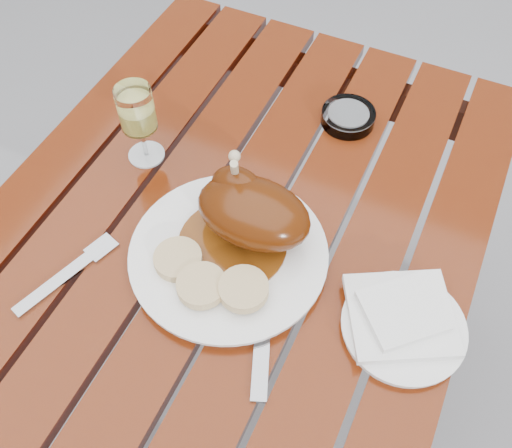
{
  "coord_description": "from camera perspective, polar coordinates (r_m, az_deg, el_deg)",
  "views": [
    {
      "loc": [
        0.27,
        -0.42,
        1.53
      ],
      "look_at": [
        0.05,
        0.06,
        0.78
      ],
      "focal_mm": 40.0,
      "sensor_mm": 36.0,
      "label": 1
    }
  ],
  "objects": [
    {
      "name": "wine_glass",
      "position": [
        1.01,
        -11.55,
        9.69
      ],
      "size": [
        0.08,
        0.08,
        0.16
      ],
      "primitive_type": "cylinder",
      "rotation": [
        0.0,
        0.0,
        -0.17
      ],
      "color": "#F4F06F",
      "rests_on": "table"
    },
    {
      "name": "ashtray",
      "position": [
        1.11,
        9.19,
        10.53
      ],
      "size": [
        0.11,
        0.11,
        0.03
      ],
      "primitive_type": "cylinder",
      "rotation": [
        0.0,
        0.0,
        -0.12
      ],
      "color": "#B2B7BC",
      "rests_on": "table"
    },
    {
      "name": "napkin",
      "position": [
        0.87,
        14.26,
        -8.81
      ],
      "size": [
        0.2,
        0.19,
        0.01
      ],
      "primitive_type": "cube",
      "rotation": [
        0.0,
        0.0,
        0.5
      ],
      "color": "white",
      "rests_on": "side_plate"
    },
    {
      "name": "roast_duck",
      "position": [
        0.88,
        -0.59,
        1.39
      ],
      "size": [
        0.2,
        0.19,
        0.13
      ],
      "color": "#612E0B",
      "rests_on": "dinner_plate"
    },
    {
      "name": "dinner_plate",
      "position": [
        0.91,
        -2.75,
        -3.09
      ],
      "size": [
        0.39,
        0.39,
        0.02
      ],
      "primitive_type": "cylinder",
      "rotation": [
        0.0,
        0.0,
        -0.3
      ],
      "color": "white",
      "rests_on": "table"
    },
    {
      "name": "bread_dumplings",
      "position": [
        0.86,
        -4.9,
        -5.36
      ],
      "size": [
        0.19,
        0.1,
        0.02
      ],
      "color": "beige",
      "rests_on": "dinner_plate"
    },
    {
      "name": "knife",
      "position": [
        0.86,
        0.74,
        -9.76
      ],
      "size": [
        0.11,
        0.23,
        0.01
      ],
      "primitive_type": "cube",
      "rotation": [
        0.0,
        0.0,
        0.37
      ],
      "color": "gray",
      "rests_on": "table"
    },
    {
      "name": "fork",
      "position": [
        0.94,
        -18.81,
        -5.12
      ],
      "size": [
        0.07,
        0.17,
        0.01
      ],
      "primitive_type": "cube",
      "rotation": [
        0.0,
        0.0,
        -0.32
      ],
      "color": "gray",
      "rests_on": "table"
    },
    {
      "name": "side_plate",
      "position": [
        0.88,
        14.51,
        -9.99
      ],
      "size": [
        0.24,
        0.24,
        0.01
      ],
      "primitive_type": "cylinder",
      "rotation": [
        0.0,
        0.0,
        -0.41
      ],
      "color": "white",
      "rests_on": "table"
    },
    {
      "name": "ground",
      "position": [
        1.61,
        -2.54,
        -17.15
      ],
      "size": [
        60.0,
        60.0,
        0.0
      ],
      "primitive_type": "plane",
      "color": "slate",
      "rests_on": "ground"
    },
    {
      "name": "table",
      "position": [
        1.26,
        -3.17,
        -11.82
      ],
      "size": [
        0.8,
        1.2,
        0.75
      ],
      "primitive_type": "cube",
      "color": "maroon",
      "rests_on": "ground"
    }
  ]
}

